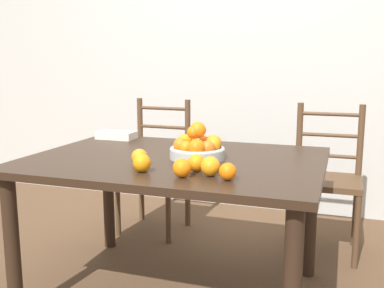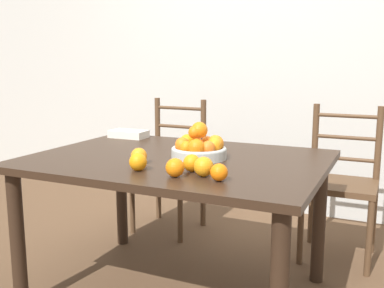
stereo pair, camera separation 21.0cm
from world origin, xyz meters
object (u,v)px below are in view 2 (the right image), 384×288
object	(u,v)px
orange_loose_5	(219,172)
chair_right	(341,185)
orange_loose_2	(139,156)
orange_loose_1	(138,162)
orange_loose_3	(204,167)
orange_loose_0	(175,168)
orange_loose_4	(192,163)
fruit_bowl	(199,147)
book_stack	(129,134)
chair_left	(171,167)

from	to	relation	value
orange_loose_5	chair_right	distance (m)	1.27
chair_right	orange_loose_2	bearing A→B (deg)	-126.77
orange_loose_1	orange_loose_3	size ratio (longest dim) A/B	0.95
orange_loose_0	orange_loose_4	world-z (taller)	orange_loose_0
fruit_bowl	book_stack	xyz separation A→B (m)	(-0.65, 0.38, -0.03)
orange_loose_0	orange_loose_3	distance (m)	0.12
fruit_bowl	orange_loose_4	xyz separation A→B (m)	(0.08, -0.26, -0.02)
orange_loose_0	book_stack	xyz separation A→B (m)	(-0.71, 0.75, -0.02)
orange_loose_2	orange_loose_5	bearing A→B (deg)	-16.40
orange_loose_2	chair_left	xyz separation A→B (m)	(-0.38, 1.05, -0.31)
orange_loose_2	orange_loose_4	size ratio (longest dim) A/B	0.99
book_stack	orange_loose_0	bearing A→B (deg)	-46.86
chair_right	book_stack	bearing A→B (deg)	-160.15
orange_loose_5	orange_loose_0	bearing A→B (deg)	-175.59
orange_loose_3	orange_loose_4	distance (m)	0.10
orange_loose_4	book_stack	xyz separation A→B (m)	(-0.73, 0.64, -0.01)
orange_loose_1	book_stack	xyz separation A→B (m)	(-0.51, 0.72, -0.02)
orange_loose_1	orange_loose_3	bearing A→B (deg)	4.93
orange_loose_3	orange_loose_4	bearing A→B (deg)	145.03
orange_loose_0	orange_loose_2	world-z (taller)	orange_loose_0
orange_loose_0	orange_loose_4	distance (m)	0.11
orange_loose_2	book_stack	distance (m)	0.75
orange_loose_4	orange_loose_5	bearing A→B (deg)	-30.57
orange_loose_2	orange_loose_3	bearing A→B (deg)	-14.03
orange_loose_3	fruit_bowl	bearing A→B (deg)	116.86
orange_loose_0	orange_loose_1	bearing A→B (deg)	171.32
chair_left	chair_right	bearing A→B (deg)	1.69
orange_loose_1	book_stack	bearing A→B (deg)	125.28
orange_loose_1	chair_right	size ratio (longest dim) A/B	0.08
orange_loose_3	chair_right	xyz separation A→B (m)	(0.42, 1.14, -0.32)
chair_right	orange_loose_0	bearing A→B (deg)	-113.68
chair_left	book_stack	distance (m)	0.54
fruit_bowl	chair_left	size ratio (longest dim) A/B	0.29
orange_loose_1	book_stack	size ratio (longest dim) A/B	0.34
orange_loose_2	book_stack	world-z (taller)	orange_loose_2
fruit_bowl	orange_loose_5	size ratio (longest dim) A/B	3.85
orange_loose_1	orange_loose_4	xyz separation A→B (m)	(0.22, 0.08, -0.00)
orange_loose_4	orange_loose_5	size ratio (longest dim) A/B	1.08
orange_loose_2	chair_left	world-z (taller)	chair_left
orange_loose_4	chair_left	distance (m)	1.31
orange_loose_1	orange_loose_5	xyz separation A→B (m)	(0.38, -0.02, -0.00)
orange_loose_0	orange_loose_5	size ratio (longest dim) A/B	1.11
orange_loose_0	chair_left	bearing A→B (deg)	118.13
orange_loose_1	orange_loose_4	bearing A→B (deg)	20.26
orange_loose_2	chair_left	bearing A→B (deg)	109.85
orange_loose_0	orange_loose_3	bearing A→B (deg)	28.10
chair_right	orange_loose_4	bearing A→B (deg)	-114.73
orange_loose_5	book_stack	bearing A→B (deg)	140.39
chair_left	book_stack	xyz separation A→B (m)	(-0.07, -0.44, 0.30)
book_stack	chair_left	bearing A→B (deg)	81.41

